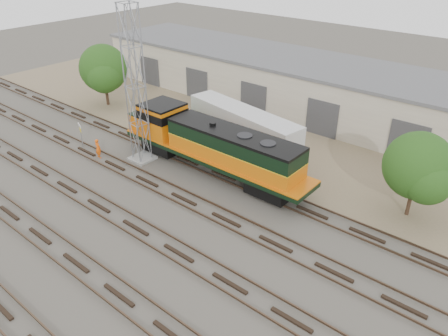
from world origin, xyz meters
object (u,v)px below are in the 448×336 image
Objects in this scene: worker at (98,148)px; semi_trailer at (245,126)px; locomotive at (210,144)px; signal_tower at (136,90)px.

semi_trailer reaches higher than worker.
signal_tower is at bearing -159.33° from locomotive.
worker is at bearing -153.88° from locomotive.
semi_trailer is at bearing 92.91° from locomotive.
worker is 0.14× the size of semi_trailer.
worker is 12.78m from semi_trailer.
locomotive is 4.90m from semi_trailer.
signal_tower is 6.54m from worker.
worker is (-8.92, -4.37, -1.55)m from locomotive.
locomotive is 10.18× the size of worker.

